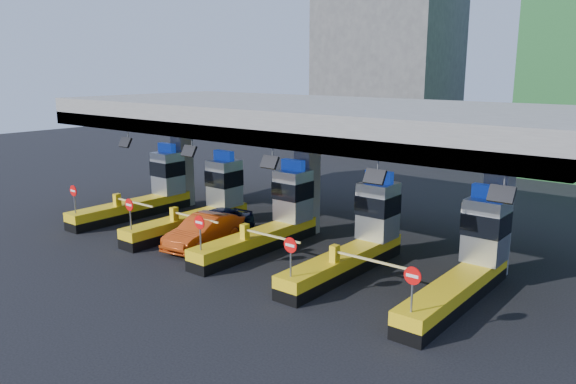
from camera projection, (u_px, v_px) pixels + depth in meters
The scene contains 10 objects.
ground at pixel (270, 246), 27.99m from camera, with size 120.00×120.00×0.00m, color black.
toll_canopy at pixel (306, 119), 28.84m from camera, with size 28.00×12.09×7.00m.
toll_lane_far_left at pixel (149, 191), 34.05m from camera, with size 4.43×8.00×4.16m.
toll_lane_left at pixel (205, 203), 30.97m from camera, with size 4.43×8.00×4.16m.
toll_lane_center at pixel (274, 218), 27.90m from camera, with size 4.43×8.00×4.16m.
toll_lane_right at pixel (360, 237), 24.82m from camera, with size 4.43×8.00×4.16m.
toll_lane_far_right at pixel (470, 261), 21.75m from camera, with size 4.43×8.00×4.16m.
bg_building_concrete at pixel (387, 65), 61.93m from camera, with size 14.00×10.00×18.00m, color #4C4C49.
van at pixel (214, 225), 28.78m from camera, with size 1.94×4.83×1.65m, color black.
red_car at pixel (204, 231), 27.86m from camera, with size 1.66×4.77×1.57m, color #B43A0D.
Camera 1 is at (17.53, -20.20, 8.73)m, focal length 35.00 mm.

